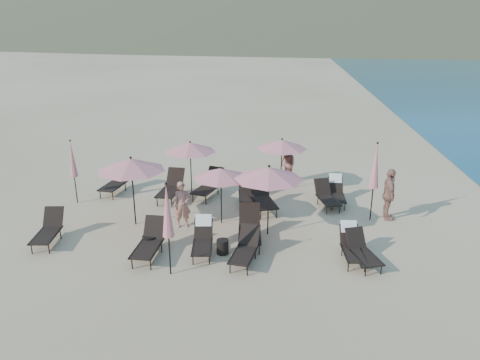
# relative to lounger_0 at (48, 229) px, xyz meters

# --- Properties ---
(ground) EXTENTS (800.00, 800.00, 0.00)m
(ground) POSITION_rel_lounger_0_xyz_m (5.62, -0.14, -0.44)
(ground) COLOR #D6BA8C
(ground) RESTS_ON ground
(lounger_0) EXTENTS (0.80, 1.70, 0.94)m
(lounger_0) POSITION_rel_lounger_0_xyz_m (0.00, 0.00, 0.00)
(lounger_0) COLOR black
(lounger_0) RESTS_ON ground
(lounger_1) EXTENTS (0.73, 1.76, 1.00)m
(lounger_1) POSITION_rel_lounger_0_xyz_m (3.41, -0.60, 0.02)
(lounger_1) COLOR black
(lounger_1) RESTS_ON ground
(lounger_2) EXTENTS (0.72, 1.61, 0.97)m
(lounger_2) POSITION_rel_lounger_0_xyz_m (4.94, -0.20, 0.02)
(lounger_2) COLOR black
(lounger_2) RESTS_ON ground
(lounger_3) EXTENTS (0.86, 1.66, 0.91)m
(lounger_3) POSITION_rel_lounger_0_xyz_m (6.26, -0.71, -0.02)
(lounger_3) COLOR black
(lounger_3) RESTS_ON ground
(lounger_4) EXTENTS (0.82, 1.85, 1.04)m
(lounger_4) POSITION_rel_lounger_0_xyz_m (6.30, 0.57, 0.04)
(lounger_4) COLOR black
(lounger_4) RESTS_ON ground
(lounger_5) EXTENTS (0.67, 1.57, 0.96)m
(lounger_5) POSITION_rel_lounger_0_xyz_m (9.35, -0.22, 0.01)
(lounger_5) COLOR black
(lounger_5) RESTS_ON ground
(lounger_6) EXTENTS (0.91, 1.80, 0.99)m
(lounger_6) POSITION_rel_lounger_0_xyz_m (0.60, 4.56, 0.02)
(lounger_6) COLOR black
(lounger_6) RESTS_ON ground
(lounger_7) EXTENTS (0.85, 1.88, 1.05)m
(lounger_7) POSITION_rel_lounger_0_xyz_m (3.00, 4.06, 0.05)
(lounger_7) COLOR black
(lounger_7) RESTS_ON ground
(lounger_8) EXTENTS (1.18, 1.89, 1.02)m
(lounger_8) POSITION_rel_lounger_0_xyz_m (4.42, 4.46, 0.03)
(lounger_8) COLOR black
(lounger_8) RESTS_ON ground
(lounger_9) EXTENTS (0.75, 1.59, 0.88)m
(lounger_9) POSITION_rel_lounger_0_xyz_m (5.95, 3.97, -0.03)
(lounger_9) COLOR black
(lounger_9) RESTS_ON ground
(lounger_10) EXTENTS (1.23, 1.97, 1.06)m
(lounger_10) POSITION_rel_lounger_0_xyz_m (6.58, 3.25, 0.05)
(lounger_10) COLOR black
(lounger_10) RESTS_ON ground
(lounger_11) EXTENTS (0.98, 1.67, 0.90)m
(lounger_11) POSITION_rel_lounger_0_xyz_m (8.98, 3.78, -0.02)
(lounger_11) COLOR black
(lounger_11) RESTS_ON ground
(lounger_12) EXTENTS (0.99, 1.59, 0.86)m
(lounger_12) POSITION_rel_lounger_0_xyz_m (9.63, -0.50, -0.04)
(lounger_12) COLOR black
(lounger_12) RESTS_ON ground
(lounger_13) EXTENTS (0.59, 1.56, 0.97)m
(lounger_13) POSITION_rel_lounger_0_xyz_m (9.39, 4.23, 0.02)
(lounger_13) COLOR black
(lounger_13) RESTS_ON ground
(umbrella_open_0) EXTENTS (2.26, 2.26, 2.43)m
(umbrella_open_0) POSITION_rel_lounger_0_xyz_m (2.30, 1.58, 1.71)
(umbrella_open_0) COLOR black
(umbrella_open_0) RESTS_ON ground
(umbrella_open_1) EXTENTS (1.91, 1.91, 2.05)m
(umbrella_open_1) POSITION_rel_lounger_0_xyz_m (5.23, 1.95, 1.37)
(umbrella_open_1) COLOR black
(umbrella_open_1) RESTS_ON ground
(umbrella_open_2) EXTENTS (2.22, 2.22, 2.39)m
(umbrella_open_2) POSITION_rel_lounger_0_xyz_m (6.86, 1.19, 1.67)
(umbrella_open_2) COLOR black
(umbrella_open_2) RESTS_ON ground
(umbrella_open_3) EXTENTS (2.04, 2.04, 2.19)m
(umbrella_open_3) POSITION_rel_lounger_0_xyz_m (3.68, 4.70, 1.50)
(umbrella_open_3) COLOR black
(umbrella_open_3) RESTS_ON ground
(umbrella_open_4) EXTENTS (2.04, 2.04, 2.19)m
(umbrella_open_4) POSITION_rel_lounger_0_xyz_m (7.26, 5.46, 1.50)
(umbrella_open_4) COLOR black
(umbrella_open_4) RESTS_ON ground
(umbrella_closed_0) EXTENTS (0.32, 0.32, 2.70)m
(umbrella_closed_0) POSITION_rel_lounger_0_xyz_m (4.25, -1.58, 1.44)
(umbrella_closed_0) COLOR black
(umbrella_closed_0) RESTS_ON ground
(umbrella_closed_1) EXTENTS (0.33, 0.33, 2.82)m
(umbrella_closed_1) POSITION_rel_lounger_0_xyz_m (10.42, 2.67, 1.52)
(umbrella_closed_1) COLOR black
(umbrella_closed_1) RESTS_ON ground
(umbrella_closed_2) EXTENTS (0.29, 0.29, 2.49)m
(umbrella_closed_2) POSITION_rel_lounger_0_xyz_m (-0.53, 3.33, 1.29)
(umbrella_closed_2) COLOR black
(umbrella_closed_2) RESTS_ON ground
(side_table_0) EXTENTS (0.44, 0.44, 0.45)m
(side_table_0) POSITION_rel_lounger_0_xyz_m (3.29, -0.18, -0.22)
(side_table_0) COLOR black
(side_table_0) RESTS_ON ground
(side_table_1) EXTENTS (0.36, 0.36, 0.45)m
(side_table_1) POSITION_rel_lounger_0_xyz_m (5.54, -0.27, -0.22)
(side_table_1) COLOR black
(side_table_1) RESTS_ON ground
(beachgoer_a) EXTENTS (0.67, 0.55, 1.60)m
(beachgoer_a) POSITION_rel_lounger_0_xyz_m (3.97, 1.53, 0.36)
(beachgoer_a) COLOR #AE6E5E
(beachgoer_a) RESTS_ON ground
(beachgoer_b) EXTENTS (0.96, 0.99, 1.61)m
(beachgoer_b) POSITION_rel_lounger_0_xyz_m (7.52, 6.39, 0.36)
(beachgoer_b) COLOR #9A5B4F
(beachgoer_b) RESTS_ON ground
(beachgoer_c) EXTENTS (0.47, 1.09, 1.85)m
(beachgoer_c) POSITION_rel_lounger_0_xyz_m (11.01, 2.79, 0.48)
(beachgoer_c) COLOR #A8725F
(beachgoer_c) RESTS_ON ground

